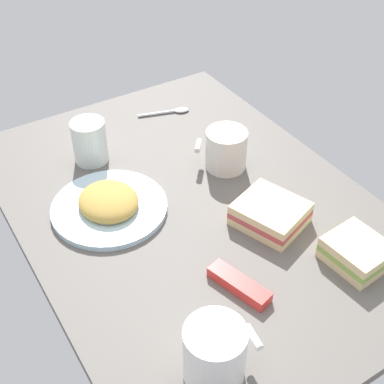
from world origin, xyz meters
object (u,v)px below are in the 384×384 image
Objects in this scene: plate_of_food at (109,205)px; spoon at (172,111)px; coffee_mug_black at (215,353)px; coffee_mug_milky at (226,149)px; glass_of_milk at (90,143)px; sandwich_side at (270,214)px; snack_bar at (239,285)px; sandwich_main at (357,252)px.

plate_of_food reaches higher than spoon.
plate_of_food is 39.69cm from coffee_mug_black.
coffee_mug_black is 70.76cm from spoon.
coffee_mug_milky is 28.65cm from glass_of_milk.
coffee_mug_milky reaches higher than spoon.
coffee_mug_black is at bearing 176.72° from plate_of_food.
sandwich_side is 41.13cm from glass_of_milk.
plate_of_food is 30.45cm from snack_bar.
coffee_mug_black is at bearing 115.85° from snack_bar.
coffee_mug_black reaches higher than coffee_mug_milky.
sandwich_main is at bearing -174.17° from coffee_mug_milky.
sandwich_main is 1.14× the size of glass_of_milk.
coffee_mug_black reaches higher than spoon.
sandwich_side is at bearing 22.42° from sandwich_main.
coffee_mug_black is at bearing 128.08° from sandwich_side.
spoon is (43.27, -4.11, -1.82)cm from sandwich_side.
spoon is 56.23cm from snack_bar.
coffee_mug_milky is 0.97× the size of sandwich_main.
glass_of_milk reaches higher than spoon.
coffee_mug_milky is 1.11× the size of glass_of_milk.
plate_of_food reaches higher than snack_bar.
coffee_mug_black is 1.19× the size of glass_of_milk.
plate_of_food is at bearing 3.03° from snack_bar.
coffee_mug_milky reaches higher than plate_of_food.
glass_of_milk is at bearing -6.16° from coffee_mug_black.
coffee_mug_black reaches higher than sandwich_side.
spoon is (58.81, 2.30, -1.82)cm from sandwich_main.
spoon is (24.51, -1.20, -4.03)cm from coffee_mug_milky.
coffee_mug_milky is 34.56cm from sandwich_main.
glass_of_milk is (51.37, 26.52, 2.13)cm from sandwich_main.
plate_of_food is 45.94cm from sandwich_main.
coffee_mug_milky is at bearing 5.83° from sandwich_main.
spoon is (63.79, -30.29, -4.60)cm from coffee_mug_black.
coffee_mug_black is 16.52cm from snack_bar.
plate_of_food is 37.12cm from spoon.
spoon is at bearing -49.06° from plate_of_food.
snack_bar is (-28.66, 17.08, -3.41)cm from coffee_mug_milky.
glass_of_milk reaches higher than sandwich_main.
spoon is at bearing 2.24° from sandwich_main.
sandwich_main is 0.73× the size of sandwich_side.
coffee_mug_milky reaches higher than sandwich_main.
sandwich_main is at bearing -81.32° from coffee_mug_black.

